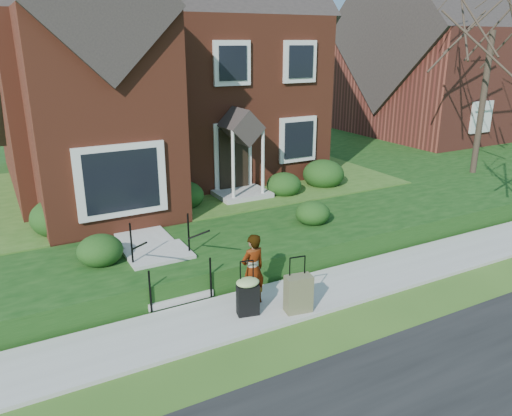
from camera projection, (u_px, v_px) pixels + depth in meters
ground at (306, 297)px, 10.73m from camera, size 120.00×120.00×0.00m
sidewalk at (306, 295)px, 10.72m from camera, size 60.00×1.60×0.08m
terrace at (242, 161)px, 21.52m from camera, size 44.00×20.00×0.60m
walkway at (127, 219)px, 13.56m from camera, size 1.20×6.00×0.06m
main_house at (148, 40)px, 16.96m from camera, size 10.40×10.20×9.40m
neighbour_house at (449, 40)px, 25.47m from camera, size 9.40×8.00×9.20m
front_steps at (165, 268)px, 10.98m from camera, size 1.40×2.02×1.50m
foundation_shrubs at (212, 195)px, 14.26m from camera, size 9.85×4.02×1.00m
woman at (253, 270)px, 10.06m from camera, size 0.61×0.45×1.53m
suitcase_black at (248, 294)px, 9.76m from camera, size 0.54×0.48×1.13m
suitcase_olive at (298, 294)px, 9.90m from camera, size 0.58×0.38×1.15m
tree_gap at (495, 15)px, 16.76m from camera, size 5.45×5.45×7.79m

